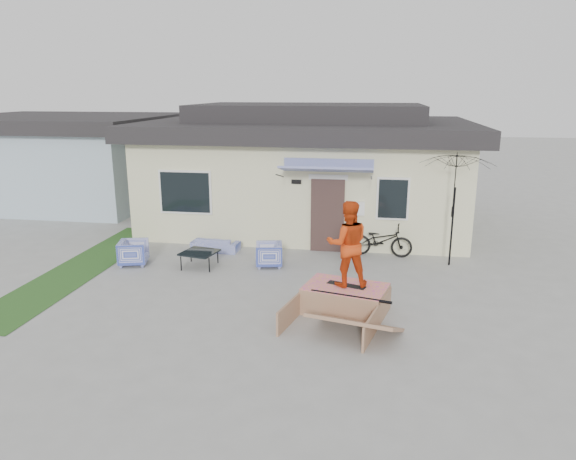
% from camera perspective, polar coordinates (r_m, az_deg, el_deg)
% --- Properties ---
extents(ground, '(90.00, 90.00, 0.00)m').
position_cam_1_polar(ground, '(11.33, -3.01, -8.64)').
color(ground, gray).
rests_on(ground, ground).
extents(grass_strip, '(1.40, 8.00, 0.01)m').
position_cam_1_polar(grass_strip, '(14.94, -21.21, -3.73)').
color(grass_strip, '#224A1C').
rests_on(grass_strip, ground).
extents(house, '(10.80, 8.49, 4.10)m').
position_cam_1_polar(house, '(18.45, 2.22, 6.87)').
color(house, beige).
rests_on(house, ground).
extents(neighbor_house, '(8.60, 7.60, 3.50)m').
position_cam_1_polar(neighbor_house, '(23.99, -23.07, 7.20)').
color(neighbor_house, '#9EB2C2').
rests_on(neighbor_house, ground).
extents(loveseat, '(1.40, 0.49, 0.54)m').
position_cam_1_polar(loveseat, '(15.36, -7.84, -1.29)').
color(loveseat, '#283BA1').
rests_on(loveseat, ground).
extents(armchair_left, '(0.83, 0.86, 0.73)m').
position_cam_1_polar(armchair_left, '(14.61, -16.34, -2.22)').
color(armchair_left, '#283BA1').
rests_on(armchair_left, ground).
extents(armchair_right, '(0.76, 0.79, 0.70)m').
position_cam_1_polar(armchair_right, '(13.92, -2.10, -2.54)').
color(armchair_right, '#283BA1').
rests_on(armchair_right, ground).
extents(coffee_table, '(1.00, 1.00, 0.42)m').
position_cam_1_polar(coffee_table, '(14.09, -9.50, -3.12)').
color(coffee_table, black).
rests_on(coffee_table, ground).
extents(bicycle, '(1.77, 0.72, 1.11)m').
position_cam_1_polar(bicycle, '(14.92, 10.02, -0.74)').
color(bicycle, black).
rests_on(bicycle, ground).
extents(patio_umbrella, '(2.23, 2.13, 2.20)m').
position_cam_1_polar(patio_umbrella, '(14.29, 17.50, 3.04)').
color(patio_umbrella, black).
rests_on(patio_umbrella, ground).
extents(skate_ramp, '(2.13, 2.54, 0.55)m').
position_cam_1_polar(skate_ramp, '(11.22, 6.19, -7.41)').
color(skate_ramp, '#91674B').
rests_on(skate_ramp, ground).
extents(skateboard, '(0.85, 0.48, 0.05)m').
position_cam_1_polar(skateboard, '(11.16, 6.32, -5.87)').
color(skateboard, black).
rests_on(skateboard, skate_ramp).
extents(skater, '(0.99, 0.84, 1.80)m').
position_cam_1_polar(skater, '(10.87, 6.46, -1.31)').
color(skater, red).
rests_on(skater, skateboard).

